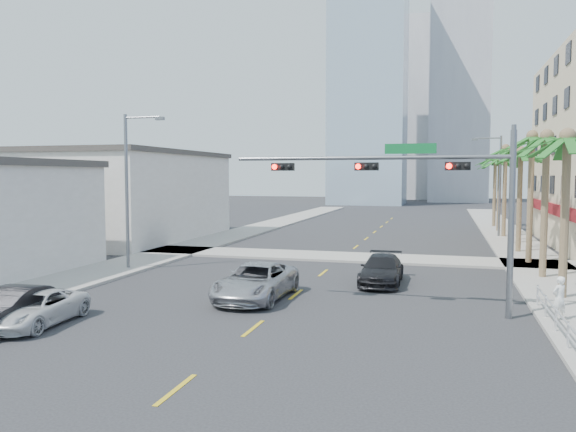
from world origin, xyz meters
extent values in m
plane|color=#262628|center=(0.00, 0.00, 0.00)|extent=(260.00, 260.00, 0.00)
cube|color=gray|center=(12.00, 20.00, 0.07)|extent=(4.00, 120.00, 0.15)
cube|color=gray|center=(-12.00, 20.00, 0.07)|extent=(4.00, 120.00, 0.15)
cube|color=gray|center=(0.00, 22.00, 0.07)|extent=(80.00, 4.00, 0.15)
cube|color=maroon|center=(14.40, 30.00, 3.00)|extent=(0.30, 28.00, 0.80)
cube|color=beige|center=(-19.50, 28.00, 3.60)|extent=(11.00, 18.00, 7.20)
cube|color=#99B2C6|center=(-8.00, 95.00, 24.00)|extent=(14.00, 14.00, 48.00)
cube|color=#ADADB2|center=(9.00, 110.00, 30.00)|extent=(12.00, 12.00, 60.00)
cube|color=#ADADB2|center=(-3.00, 125.00, 21.00)|extent=(16.00, 16.00, 42.00)
cylinder|color=slate|center=(9.00, 8.00, 3.60)|extent=(0.24, 0.24, 7.20)
cylinder|color=slate|center=(3.50, 8.00, 6.20)|extent=(11.00, 0.16, 0.16)
cube|color=#0C662D|center=(5.20, 8.00, 6.55)|extent=(2.00, 0.05, 0.40)
cube|color=black|center=(7.00, 7.85, 5.85)|extent=(0.95, 0.28, 0.32)
sphere|color=#FF0C05|center=(6.68, 7.69, 5.85)|extent=(0.22, 0.22, 0.22)
cube|color=black|center=(3.50, 7.85, 5.85)|extent=(0.95, 0.28, 0.32)
sphere|color=#FF0C05|center=(3.18, 7.69, 5.85)|extent=(0.22, 0.22, 0.22)
cube|color=black|center=(0.00, 7.85, 5.85)|extent=(0.95, 0.28, 0.32)
sphere|color=#FF0C05|center=(-0.32, 7.69, 5.85)|extent=(0.22, 0.22, 0.22)
cylinder|color=brown|center=(11.60, 12.00, 3.60)|extent=(0.36, 0.36, 7.20)
cylinder|color=brown|center=(11.60, 17.20, 3.78)|extent=(0.36, 0.36, 7.56)
cylinder|color=brown|center=(11.60, 22.40, 3.96)|extent=(0.36, 0.36, 7.92)
cylinder|color=brown|center=(11.60, 27.60, 3.60)|extent=(0.36, 0.36, 7.20)
cylinder|color=brown|center=(11.60, 32.80, 3.78)|extent=(0.36, 0.36, 7.56)
cylinder|color=brown|center=(11.60, 38.00, 3.96)|extent=(0.36, 0.36, 7.92)
cylinder|color=brown|center=(11.60, 43.20, 3.60)|extent=(0.36, 0.36, 7.20)
cylinder|color=brown|center=(11.60, 48.40, 3.78)|extent=(0.36, 0.36, 7.56)
cylinder|color=slate|center=(-11.20, 14.00, 4.50)|extent=(0.20, 0.20, 9.00)
cylinder|color=slate|center=(-10.10, 14.00, 8.80)|extent=(2.20, 0.12, 0.12)
cube|color=slate|center=(-9.00, 14.00, 8.70)|extent=(0.50, 0.25, 0.18)
cylinder|color=slate|center=(11.20, 38.00, 4.50)|extent=(0.20, 0.20, 9.00)
cylinder|color=slate|center=(10.10, 38.00, 8.80)|extent=(2.20, 0.12, 0.12)
cube|color=slate|center=(9.00, 38.00, 8.70)|extent=(0.50, 0.25, 0.18)
cylinder|color=silver|center=(10.30, 6.00, 0.55)|extent=(0.08, 8.00, 0.08)
cylinder|color=silver|center=(10.30, 6.00, 0.90)|extent=(0.08, 8.00, 0.08)
cylinder|color=silver|center=(10.30, 4.00, 0.50)|extent=(0.08, 0.08, 1.00)
cylinder|color=silver|center=(10.30, 6.00, 0.50)|extent=(0.08, 0.08, 1.00)
cylinder|color=silver|center=(10.30, 8.00, 0.50)|extent=(0.08, 0.08, 1.00)
cylinder|color=silver|center=(10.30, 10.00, 0.50)|extent=(0.08, 0.08, 1.00)
imported|color=black|center=(-8.50, 1.85, 0.71)|extent=(1.81, 4.40, 1.42)
imported|color=silver|center=(-7.80, 2.26, 0.62)|extent=(2.34, 4.58, 1.24)
imported|color=black|center=(-1.71, 9.11, 0.68)|extent=(1.85, 4.26, 1.36)
imported|color=#B5B5BA|center=(-1.46, 8.57, 0.79)|extent=(2.78, 5.77, 1.58)
imported|color=black|center=(3.53, 13.70, 0.72)|extent=(2.09, 5.00, 1.44)
imported|color=white|center=(10.70, 7.69, 0.96)|extent=(0.71, 0.67, 1.63)
camera|label=1|loc=(6.55, -14.73, 5.48)|focal=35.00mm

